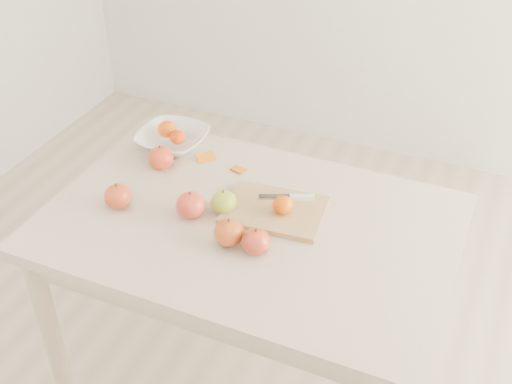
% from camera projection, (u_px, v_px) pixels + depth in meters
% --- Properties ---
extents(ground, '(3.50, 3.50, 0.00)m').
position_uv_depth(ground, '(251.00, 382.00, 2.33)').
color(ground, '#C6B293').
rests_on(ground, ground).
extents(table, '(1.20, 0.80, 0.75)m').
position_uv_depth(table, '(249.00, 246.00, 1.95)').
color(table, beige).
rests_on(table, ground).
extents(cutting_board, '(0.31, 0.24, 0.02)m').
position_uv_depth(cutting_board, '(274.00, 210.00, 1.91)').
color(cutting_board, tan).
rests_on(cutting_board, table).
extents(board_tangerine, '(0.06, 0.06, 0.05)m').
position_uv_depth(board_tangerine, '(283.00, 205.00, 1.87)').
color(board_tangerine, '#D76107').
rests_on(board_tangerine, cutting_board).
extents(fruit_bowl, '(0.23, 0.23, 0.06)m').
position_uv_depth(fruit_bowl, '(173.00, 140.00, 2.20)').
color(fruit_bowl, white).
rests_on(fruit_bowl, table).
extents(bowl_tangerine_near, '(0.07, 0.07, 0.06)m').
position_uv_depth(bowl_tangerine_near, '(167.00, 129.00, 2.20)').
color(bowl_tangerine_near, '#D64807').
rests_on(bowl_tangerine_near, fruit_bowl).
extents(bowl_tangerine_far, '(0.05, 0.05, 0.05)m').
position_uv_depth(bowl_tangerine_far, '(178.00, 137.00, 2.17)').
color(bowl_tangerine_far, '#D53E07').
rests_on(bowl_tangerine_far, fruit_bowl).
extents(orange_peel_a, '(0.07, 0.07, 0.01)m').
position_uv_depth(orange_peel_a, '(206.00, 159.00, 2.16)').
color(orange_peel_a, orange).
rests_on(orange_peel_a, table).
extents(orange_peel_b, '(0.05, 0.04, 0.01)m').
position_uv_depth(orange_peel_b, '(238.00, 170.00, 2.10)').
color(orange_peel_b, '#C8650E').
rests_on(orange_peel_b, table).
extents(paring_knife, '(0.16, 0.08, 0.01)m').
position_uv_depth(paring_knife, '(298.00, 197.00, 1.94)').
color(paring_knife, white).
rests_on(paring_knife, cutting_board).
extents(apple_green, '(0.08, 0.08, 0.07)m').
position_uv_depth(apple_green, '(224.00, 202.00, 1.90)').
color(apple_green, '#7AA019').
rests_on(apple_green, table).
extents(apple_red_e, '(0.08, 0.08, 0.07)m').
position_uv_depth(apple_red_e, '(256.00, 242.00, 1.75)').
color(apple_red_e, maroon).
rests_on(apple_red_e, table).
extents(apple_red_b, '(0.09, 0.09, 0.08)m').
position_uv_depth(apple_red_b, '(191.00, 205.00, 1.88)').
color(apple_red_b, '#A51923').
rests_on(apple_red_b, table).
extents(apple_red_a, '(0.08, 0.08, 0.08)m').
position_uv_depth(apple_red_a, '(161.00, 158.00, 2.09)').
color(apple_red_a, maroon).
rests_on(apple_red_a, table).
extents(apple_red_d, '(0.08, 0.08, 0.07)m').
position_uv_depth(apple_red_d, '(118.00, 196.00, 1.92)').
color(apple_red_d, maroon).
rests_on(apple_red_d, table).
extents(apple_red_c, '(0.09, 0.09, 0.08)m').
position_uv_depth(apple_red_c, '(229.00, 232.00, 1.78)').
color(apple_red_c, maroon).
rests_on(apple_red_c, table).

